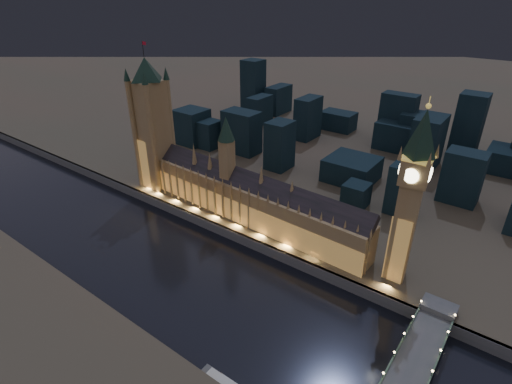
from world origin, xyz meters
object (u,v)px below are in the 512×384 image
Objects in this scene: westminster_bridge at (409,375)px; victoria_tower at (152,119)px; elizabeth_tower at (412,186)px; palace_of_westminster at (247,197)px.

victoria_tower is at bearing 165.27° from westminster_bridge.
elizabeth_tower is at bearing 0.00° from victoria_tower.
westminster_bridge is at bearing -23.94° from palace_of_westminster.
victoria_tower is at bearing -180.00° from elizabeth_tower.
victoria_tower is (-101.68, 0.17, 42.87)m from palace_of_westminster.
westminster_bridge is (30.57, -65.37, -65.06)m from elizabeth_tower.
victoria_tower is 1.09× the size of elizabeth_tower.
westminster_bridge is at bearing -14.73° from victoria_tower.
elizabeth_tower is at bearing 0.08° from palace_of_westminster.
victoria_tower reaches higher than westminster_bridge.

